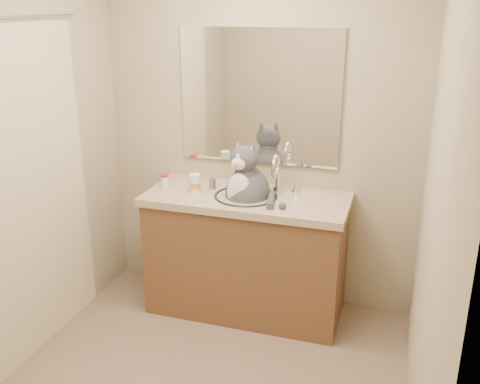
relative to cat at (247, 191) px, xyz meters
The scene contains 8 objects.
room 1.01m from the cat, 90.27° to the right, with size 2.22×2.52×2.42m.
vanity 0.44m from the cat, 110.36° to the left, with size 1.34×0.59×1.12m.
mirror 0.63m from the cat, 90.91° to the left, with size 1.10×0.02×0.90m, color white.
shower_curtain 1.36m from the cat, 141.01° to the right, with size 0.02×1.30×1.93m.
cat is the anchor object (origin of this frame).
pill_bottle_redcap 0.59m from the cat, behind, with size 0.06×0.06×0.09m.
pill_bottle_orange 0.35m from the cat, behind, with size 0.08×0.08×0.13m.
grey_canister 0.27m from the cat, 165.85° to the left, with size 0.05×0.05×0.07m.
Camera 1 is at (0.96, -2.20, 2.04)m, focal length 40.00 mm.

